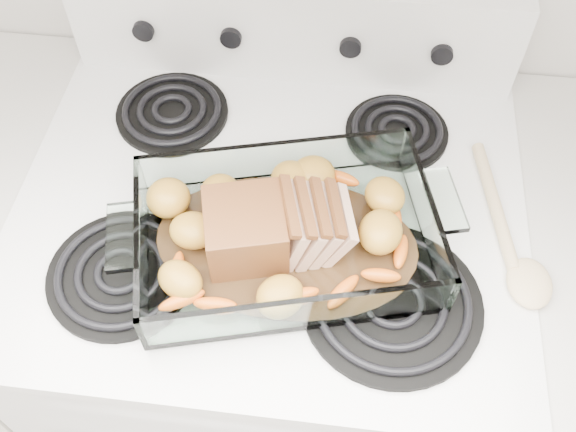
# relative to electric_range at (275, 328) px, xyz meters

# --- Properties ---
(electric_range) EXTENTS (0.78, 0.70, 1.12)m
(electric_range) POSITION_rel_electric_range_xyz_m (0.00, 0.00, 0.00)
(electric_range) COLOR white
(electric_range) RESTS_ON ground
(baking_dish) EXTENTS (0.41, 0.27, 0.08)m
(baking_dish) POSITION_rel_electric_range_xyz_m (0.04, -0.09, 0.48)
(baking_dish) COLOR white
(baking_dish) RESTS_ON electric_range
(pork_roast) EXTENTS (0.20, 0.11, 0.09)m
(pork_roast) POSITION_rel_electric_range_xyz_m (0.01, -0.09, 0.51)
(pork_roast) COLOR brown
(pork_roast) RESTS_ON baking_dish
(roast_vegetables) EXTENTS (0.38, 0.21, 0.05)m
(roast_vegetables) POSITION_rel_electric_range_xyz_m (0.03, -0.05, 0.49)
(roast_vegetables) COLOR orange
(roast_vegetables) RESTS_ON baking_dish
(wooden_spoon) EXTENTS (0.10, 0.29, 0.02)m
(wooden_spoon) POSITION_rel_electric_range_xyz_m (0.36, -0.05, 0.46)
(wooden_spoon) COLOR #D2B480
(wooden_spoon) RESTS_ON electric_range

